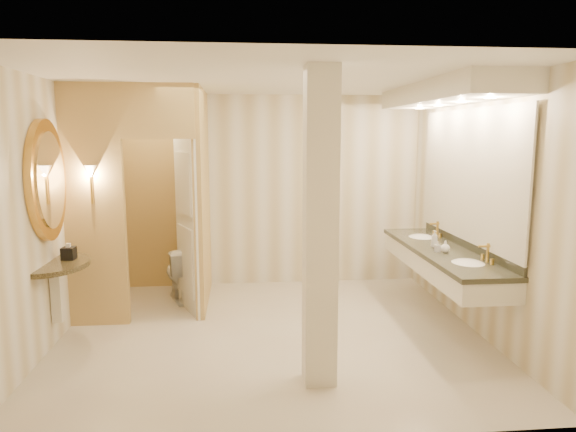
% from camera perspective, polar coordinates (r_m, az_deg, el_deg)
% --- Properties ---
extents(floor, '(4.50, 4.50, 0.00)m').
position_cam_1_polar(floor, '(5.72, -1.84, -13.01)').
color(floor, beige).
rests_on(floor, ground).
extents(ceiling, '(4.50, 4.50, 0.00)m').
position_cam_1_polar(ceiling, '(5.33, -1.99, 15.00)').
color(ceiling, white).
rests_on(ceiling, wall_back).
extents(wall_back, '(4.50, 0.02, 2.70)m').
position_cam_1_polar(wall_back, '(7.34, -2.86, 2.78)').
color(wall_back, beige).
rests_on(wall_back, floor).
extents(wall_front, '(4.50, 0.02, 2.70)m').
position_cam_1_polar(wall_front, '(3.40, 0.14, -4.44)').
color(wall_front, beige).
rests_on(wall_front, floor).
extents(wall_left, '(0.02, 4.00, 2.70)m').
position_cam_1_polar(wall_left, '(5.69, -25.16, 0.14)').
color(wall_left, beige).
rests_on(wall_left, floor).
extents(wall_right, '(0.02, 4.00, 2.70)m').
position_cam_1_polar(wall_right, '(5.94, 20.32, 0.77)').
color(wall_right, beige).
rests_on(wall_right, floor).
extents(toilet_closet, '(1.50, 1.55, 2.70)m').
position_cam_1_polar(toilet_closet, '(6.36, -12.61, 1.94)').
color(toilet_closet, '#DCB973').
rests_on(toilet_closet, floor).
extents(wall_sconce, '(0.14, 0.14, 0.42)m').
position_cam_1_polar(wall_sconce, '(5.96, -21.07, 4.45)').
color(wall_sconce, '#B8913B').
rests_on(wall_sconce, toilet_closet).
extents(vanity, '(0.75, 2.66, 2.09)m').
position_cam_1_polar(vanity, '(5.96, 17.35, 3.65)').
color(vanity, silver).
rests_on(vanity, floor).
extents(console_shelf, '(0.92, 0.92, 1.91)m').
position_cam_1_polar(console_shelf, '(5.62, -25.02, -0.08)').
color(console_shelf, black).
rests_on(console_shelf, floor).
extents(pillar, '(0.27, 0.27, 2.70)m').
position_cam_1_polar(pillar, '(4.32, 3.62, -1.57)').
color(pillar, silver).
rests_on(pillar, floor).
extents(tissue_box, '(0.13, 0.13, 0.13)m').
position_cam_1_polar(tissue_box, '(5.75, -23.18, -3.82)').
color(tissue_box, black).
rests_on(tissue_box, console_shelf).
extents(toilet, '(0.61, 0.80, 0.72)m').
position_cam_1_polar(toilet, '(6.89, -11.78, -6.21)').
color(toilet, white).
rests_on(toilet, floor).
extents(soap_bottle_a, '(0.06, 0.06, 0.12)m').
position_cam_1_polar(soap_bottle_a, '(5.85, 16.29, -3.30)').
color(soap_bottle_a, beige).
rests_on(soap_bottle_a, vanity).
extents(soap_bottle_b, '(0.11, 0.11, 0.13)m').
position_cam_1_polar(soap_bottle_b, '(5.84, 17.07, -3.27)').
color(soap_bottle_b, silver).
rests_on(soap_bottle_b, vanity).
extents(soap_bottle_c, '(0.08, 0.08, 0.19)m').
position_cam_1_polar(soap_bottle_c, '(6.09, 15.96, -2.45)').
color(soap_bottle_c, '#C6B28C').
rests_on(soap_bottle_c, vanity).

